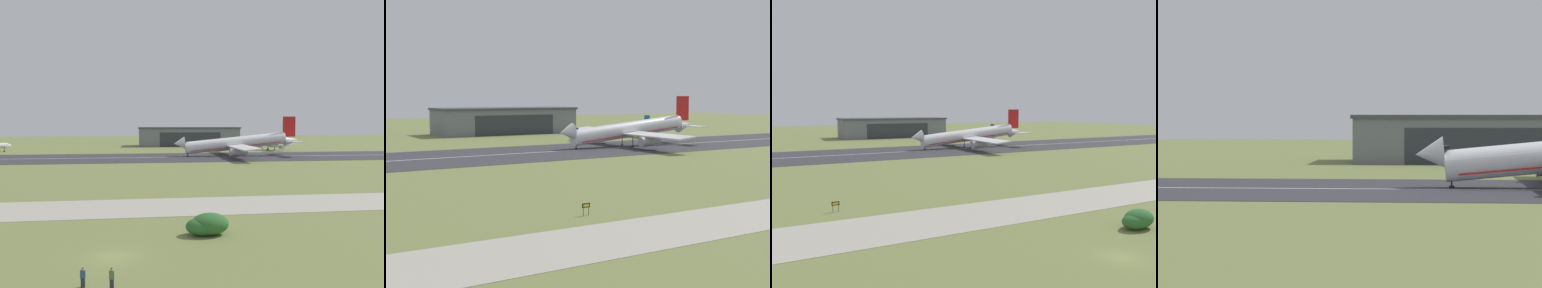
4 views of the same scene
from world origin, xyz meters
The scene contains 4 objects.
ground_plane centered at (0.00, 55.88, 0.00)m, with size 659.85×659.85×0.00m, color olive.
runway_strip centered at (0.00, 111.75, 0.03)m, with size 419.85×42.24×0.06m, color #333338.
runway_centreline centered at (0.00, 111.75, 0.07)m, with size 377.87×0.70×0.01m, color silver.
hangar_building centered at (30.87, 192.66, 5.78)m, with size 61.11×24.56×11.52m.
Camera 4 is at (16.00, -28.41, 11.60)m, focal length 85.00 mm.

